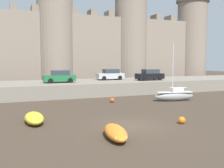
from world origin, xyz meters
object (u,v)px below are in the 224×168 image
mooring_buoy_mid_mud (112,100)px  mooring_buoy_near_shore (182,120)px  rowboat_near_channel_right (116,132)px  rowboat_foreground_centre (34,118)px  car_quay_west (110,75)px  car_quay_centre_west (60,77)px  sailboat_midflat_right (174,95)px  car_quay_east (150,75)px

mooring_buoy_mid_mud → mooring_buoy_near_shore: (1.00, -10.99, 0.01)m
rowboat_near_channel_right → mooring_buoy_mid_mud: bearing=68.8°
rowboat_foreground_centre → car_quay_west: (12.78, 17.16, 2.07)m
rowboat_foreground_centre → mooring_buoy_mid_mud: 11.22m
car_quay_centre_west → sailboat_midflat_right: bearing=-41.1°
car_quay_east → mooring_buoy_mid_mud: bearing=-140.6°
rowboat_near_channel_right → car_quay_centre_west: size_ratio=0.88×
rowboat_foreground_centre → car_quay_centre_west: (4.70, 14.88, 2.07)m
car_quay_centre_west → car_quay_east: same height
mooring_buoy_mid_mud → mooring_buoy_near_shore: bearing=-84.8°
car_quay_east → rowboat_foreground_centre: bearing=-141.6°
rowboat_foreground_centre → mooring_buoy_near_shore: size_ratio=6.61×
sailboat_midflat_right → rowboat_near_channel_right: bearing=-137.5°
car_quay_west → car_quay_east: bearing=-29.5°
car_quay_centre_west → rowboat_foreground_centre: bearing=-107.5°
sailboat_midflat_right → rowboat_foreground_centre: 16.69m
rowboat_foreground_centre → mooring_buoy_near_shore: bearing=-22.9°
sailboat_midflat_right → car_quay_east: 9.50m
rowboat_near_channel_right → sailboat_midflat_right: bearing=42.5°
car_quay_west → car_quay_east: 5.93m
mooring_buoy_near_shore → car_quay_centre_west: 19.89m
mooring_buoy_mid_mud → car_quay_west: (3.87, 10.35, 2.22)m
mooring_buoy_near_shore → car_quay_west: bearing=82.3°
rowboat_near_channel_right → car_quay_centre_west: (0.62, 20.55, 2.10)m
rowboat_foreground_centre → car_quay_east: car_quay_east is taller
rowboat_near_channel_right → car_quay_west: (8.70, 22.83, 2.10)m
car_quay_west → car_quay_east: (5.16, -2.92, 0.00)m
car_quay_centre_west → car_quay_west: same height
car_quay_centre_west → car_quay_west: bearing=15.8°
rowboat_foreground_centre → car_quay_east: 23.00m
car_quay_centre_west → car_quay_west: (8.08, 2.28, 0.00)m
sailboat_midflat_right → mooring_buoy_near_shore: sailboat_midflat_right is taller
mooring_buoy_mid_mud → car_quay_west: bearing=69.5°
mooring_buoy_mid_mud → car_quay_west: car_quay_west is taller
mooring_buoy_near_shore → rowboat_foreground_centre: bearing=157.1°
mooring_buoy_mid_mud → mooring_buoy_near_shore: 11.04m
rowboat_foreground_centre → mooring_buoy_mid_mud: (8.91, 6.81, -0.14)m
car_quay_centre_west → mooring_buoy_mid_mud: bearing=-62.5°
rowboat_foreground_centre → rowboat_near_channel_right: rowboat_foreground_centre is taller
rowboat_foreground_centre → sailboat_midflat_right: bearing=18.0°
rowboat_near_channel_right → car_quay_centre_west: car_quay_centre_west is taller
sailboat_midflat_right → car_quay_centre_west: (-11.17, 9.73, 1.84)m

